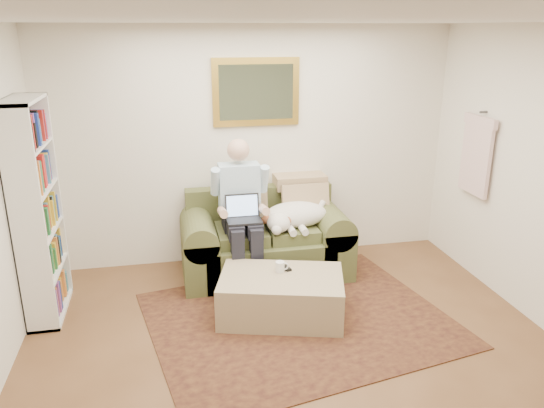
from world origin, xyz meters
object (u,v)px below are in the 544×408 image
object	(u,v)px
seated_man	(242,215)
sleeping_dog	(296,215)
ottoman	(281,296)
coffee_mug	(280,267)
bookshelf	(37,211)
sofa	(265,246)
laptop	(243,213)

from	to	relation	value
seated_man	sleeping_dog	bearing A→B (deg)	7.13
ottoman	coffee_mug	size ratio (longest dim) A/B	11.15
bookshelf	seated_man	bearing A→B (deg)	7.75
sofa	coffee_mug	distance (m)	0.87
ottoman	sofa	bearing A→B (deg)	88.04
seated_man	bookshelf	distance (m)	1.92
ottoman	coffee_mug	distance (m)	0.27
sleeping_dog	ottoman	xyz separation A→B (m)	(-0.35, -0.86, -0.47)
sofa	laptop	distance (m)	0.59
laptop	bookshelf	size ratio (longest dim) A/B	0.17
sofa	laptop	xyz separation A→B (m)	(-0.27, -0.23, 0.48)
sofa	seated_man	distance (m)	0.54
laptop	coffee_mug	distance (m)	0.74
sofa	coffee_mug	bearing A→B (deg)	-91.60
laptop	bookshelf	distance (m)	1.90
ottoman	seated_man	bearing A→B (deg)	106.46
bookshelf	sofa	bearing A→B (deg)	11.03
sleeping_dog	ottoman	distance (m)	1.04
seated_man	sleeping_dog	world-z (taller)	seated_man
sleeping_dog	bookshelf	distance (m)	2.51
sofa	coffee_mug	size ratio (longest dim) A/B	17.71
seated_man	laptop	size ratio (longest dim) A/B	4.33
laptop	sleeping_dog	xyz separation A→B (m)	(0.58, 0.14, -0.10)
ottoman	coffee_mug	xyz separation A→B (m)	(0.01, 0.10, 0.25)
sofa	sleeping_dog	distance (m)	0.50
laptop	sleeping_dog	size ratio (longest dim) A/B	0.47
sofa	bookshelf	size ratio (longest dim) A/B	0.89
sleeping_dog	coffee_mug	xyz separation A→B (m)	(-0.34, -0.76, -0.22)
seated_man	laptop	world-z (taller)	seated_man
sofa	coffee_mug	xyz separation A→B (m)	(-0.02, -0.85, 0.15)
ottoman	bookshelf	bearing A→B (deg)	165.88
sleeping_dog	coffee_mug	world-z (taller)	sleeping_dog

